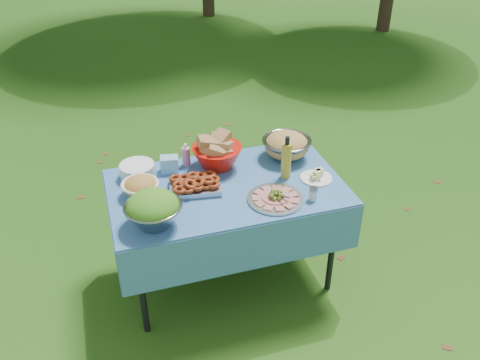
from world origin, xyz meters
name	(u,v)px	position (x,y,z in m)	size (l,w,h in m)	color
ground	(228,276)	(0.00, 0.00, 0.00)	(80.00, 80.00, 0.00)	#0E3309
picnic_table	(227,233)	(0.00, 0.00, 0.38)	(1.46, 0.86, 0.76)	#75ABE2
salad_bowl	(153,209)	(-0.49, -0.26, 0.87)	(0.32, 0.32, 0.21)	gray
pasta_bowl_white	(140,186)	(-0.53, 0.06, 0.82)	(0.22, 0.22, 0.12)	white
plate_stack	(137,170)	(-0.52, 0.28, 0.81)	(0.22, 0.22, 0.09)	white
wipes_box	(170,164)	(-0.30, 0.28, 0.81)	(0.11, 0.08, 0.10)	#8ECDE9
sanitizer_bottle	(186,154)	(-0.18, 0.33, 0.84)	(0.06, 0.06, 0.16)	pink
bread_bowl	(217,151)	(0.01, 0.25, 0.87)	(0.33, 0.33, 0.22)	red
pasta_bowl_steel	(287,145)	(0.50, 0.24, 0.85)	(0.33, 0.33, 0.18)	gray
fried_tray	(195,184)	(-0.20, 0.02, 0.80)	(0.31, 0.22, 0.07)	#B8B9BD
charcuterie_platter	(276,194)	(0.24, -0.23, 0.80)	(0.34, 0.34, 0.08)	#A7A8AF
oil_bottle	(286,157)	(0.39, -0.01, 0.91)	(0.06, 0.06, 0.29)	gold
cheese_plate	(317,175)	(0.58, -0.09, 0.79)	(0.20, 0.20, 0.06)	white
shaker	(313,194)	(0.46, -0.30, 0.80)	(0.05, 0.05, 0.08)	white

